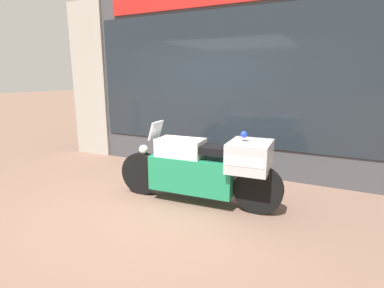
{
  "coord_description": "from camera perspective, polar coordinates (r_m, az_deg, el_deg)",
  "views": [
    {
      "loc": [
        2.26,
        -3.36,
        1.79
      ],
      "look_at": [
        0.21,
        0.8,
        0.73
      ],
      "focal_mm": 28.0,
      "sensor_mm": 36.0,
      "label": 1
    }
  ],
  "objects": [
    {
      "name": "ground_plane",
      "position": [
        4.43,
        -7.19,
        -11.1
      ],
      "size": [
        60.0,
        60.0,
        0.0
      ],
      "primitive_type": "plane",
      "color": "#7A5B4C"
    },
    {
      "name": "shop_building",
      "position": [
        6.0,
        -0.46,
        11.88
      ],
      "size": [
        6.65,
        0.55,
        3.36
      ],
      "color": "#424247",
      "rests_on": "ground"
    },
    {
      "name": "window_display",
      "position": [
        5.86,
        6.86,
        -0.43
      ],
      "size": [
        5.27,
        0.3,
        1.89
      ],
      "color": "slate",
      "rests_on": "ground"
    },
    {
      "name": "paramedic_motorcycle",
      "position": [
        4.19,
        2.62,
        -4.35
      ],
      "size": [
        2.44,
        0.66,
        1.15
      ],
      "rotation": [
        0.0,
        0.0,
        3.2
      ],
      "color": "black",
      "rests_on": "ground"
    }
  ]
}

